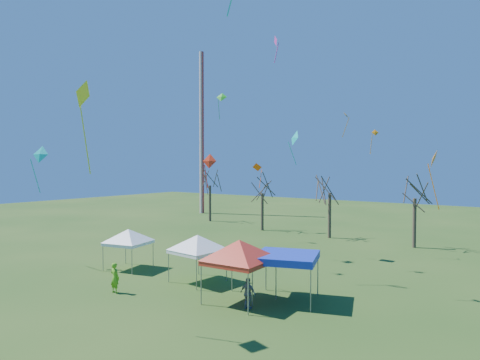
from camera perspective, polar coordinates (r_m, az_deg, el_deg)
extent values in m
plane|color=#234717|center=(24.02, -7.73, -16.20)|extent=(140.00, 140.00, 0.00)
cylinder|color=silver|center=(67.02, -5.13, 6.27)|extent=(0.70, 0.70, 25.00)
cylinder|color=#3D2D21|center=(57.38, -4.02, -3.11)|extent=(0.32, 0.32, 4.78)
cylinder|color=#3D2D21|center=(49.26, 2.99, -4.25)|extent=(0.32, 0.32, 4.28)
cylinder|color=#3D2D21|center=(45.04, 11.86, -4.64)|extent=(0.32, 0.32, 4.64)
cylinder|color=#3D2D21|center=(42.05, 22.23, -5.33)|extent=(0.32, 0.32, 4.49)
cylinder|color=gray|center=(32.16, -17.80, -9.95)|extent=(0.05, 0.05, 1.78)
cylinder|color=gray|center=(34.05, -15.01, -9.26)|extent=(0.05, 0.05, 1.78)
cylinder|color=gray|center=(30.62, -14.21, -10.52)|extent=(0.05, 0.05, 1.78)
cylinder|color=gray|center=(32.59, -11.51, -9.73)|extent=(0.05, 0.05, 1.78)
cube|color=white|center=(32.14, -14.65, -8.11)|extent=(3.19, 3.19, 0.21)
pyramid|color=white|center=(31.98, -14.67, -6.35)|extent=(3.69, 3.69, 0.89)
cylinder|color=gray|center=(28.25, -9.50, -11.46)|extent=(0.06, 0.06, 1.87)
cylinder|color=gray|center=(29.92, -5.54, -10.68)|extent=(0.06, 0.06, 1.87)
cylinder|color=gray|center=(26.32, -5.83, -12.45)|extent=(0.06, 0.06, 1.87)
cylinder|color=gray|center=(28.11, -1.82, -11.50)|extent=(0.06, 0.06, 1.87)
cube|color=white|center=(27.89, -5.68, -9.42)|extent=(3.07, 3.07, 0.22)
pyramid|color=white|center=(27.70, -5.69, -7.29)|extent=(3.95, 3.95, 0.93)
cylinder|color=gray|center=(23.69, -5.20, -13.78)|extent=(0.06, 0.06, 2.12)
cylinder|color=gray|center=(26.00, -1.10, -12.34)|extent=(0.06, 0.06, 2.12)
cylinder|color=gray|center=(22.06, 1.09, -14.97)|extent=(0.06, 0.06, 2.12)
cylinder|color=gray|center=(24.53, 4.82, -13.22)|extent=(0.06, 0.06, 2.12)
cube|color=red|center=(23.73, -0.10, -10.79)|extent=(3.34, 3.34, 0.25)
pyramid|color=red|center=(23.50, -0.10, -7.97)|extent=(4.48, 4.48, 1.06)
cylinder|color=gray|center=(23.33, 1.66, -13.92)|extent=(0.07, 0.07, 2.20)
cylinder|color=gray|center=(26.20, 3.48, -12.13)|extent=(0.07, 0.07, 2.20)
cylinder|color=gray|center=(22.74, 9.40, -14.37)|extent=(0.07, 0.07, 2.20)
cylinder|color=gray|center=(25.68, 10.33, -12.46)|extent=(0.07, 0.07, 2.20)
cube|color=#1128B0|center=(24.14, 6.23, -10.37)|extent=(4.18, 4.18, 0.26)
cube|color=#1128B0|center=(24.10, 6.23, -9.91)|extent=(4.18, 4.18, 0.13)
imported|color=#5EB21C|center=(26.71, -16.34, -12.40)|extent=(0.65, 0.43, 1.78)
imported|color=slate|center=(23.01, 1.09, -14.88)|extent=(0.98, 0.45, 1.64)
cone|color=orange|center=(42.37, 17.58, 6.07)|extent=(0.74, 0.64, 0.63)
cube|color=orange|center=(42.22, 17.10, 4.60)|extent=(0.44, 0.65, 1.88)
cone|color=red|center=(26.57, -4.11, 2.54)|extent=(0.96, 0.46, 0.93)
cube|color=red|center=(26.68, -4.55, 0.49)|extent=(0.17, 0.48, 1.46)
cube|color=#0ED4A9|center=(20.93, -1.33, 22.34)|extent=(0.32, 0.15, 1.04)
cone|color=#FD520D|center=(42.41, 2.31, 1.76)|extent=(1.12, 0.84, 0.88)
cube|color=#FD520D|center=(42.32, 2.75, 0.18)|extent=(0.21, 0.72, 1.84)
cone|color=#FFF61A|center=(21.26, -20.32, 10.76)|extent=(1.07, 1.40, 1.30)
cube|color=#FFF61A|center=(21.25, -19.96, 5.30)|extent=(0.47, 0.29, 3.37)
cone|color=#FC38B8|center=(27.71, 4.82, 18.02)|extent=(0.57, 0.56, 0.65)
cube|color=#FC38B8|center=(27.38, 4.89, 16.53)|extent=(0.23, 0.24, 1.23)
cone|color=orange|center=(22.28, 24.37, 2.63)|extent=(0.47, 0.98, 0.92)
cube|color=orange|center=(22.57, 24.39, -0.81)|extent=(0.57, 0.09, 2.23)
cone|color=#0BADA3|center=(35.60, 7.24, 5.61)|extent=(1.37, 1.22, 1.27)
cube|color=#0BADA3|center=(35.89, 6.98, 3.52)|extent=(0.50, 0.65, 1.95)
cone|color=#1C9E18|center=(50.58, -2.48, 11.02)|extent=(1.49, 1.24, 1.11)
cube|color=#1C9E18|center=(50.45, -2.83, 9.38)|extent=(0.31, 0.65, 2.26)
cone|color=#0CBAB2|center=(35.32, -25.10, 3.13)|extent=(1.45, 0.95, 1.32)
cube|color=#0CBAB2|center=(35.63, -25.63, 0.49)|extent=(0.37, 0.93, 2.60)
cone|color=orange|center=(37.70, 14.01, 8.38)|extent=(0.73, 0.95, 0.72)
cube|color=orange|center=(37.32, 13.92, 6.83)|extent=(0.60, 0.16, 1.68)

